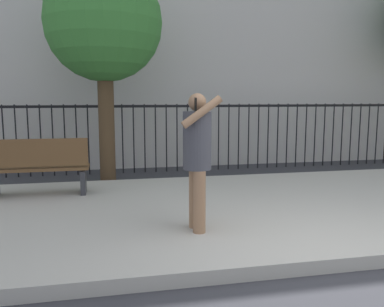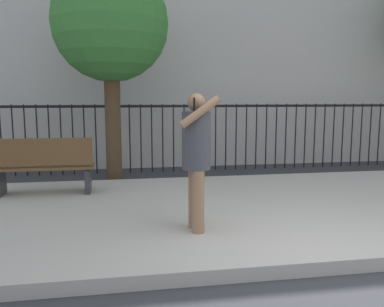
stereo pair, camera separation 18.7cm
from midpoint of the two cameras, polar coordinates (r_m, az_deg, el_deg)
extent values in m
plane|color=#333338|center=(4.41, 21.17, -15.90)|extent=(60.00, 60.00, 0.00)
cube|color=#B2ADA3|center=(6.26, 10.78, -7.66)|extent=(28.00, 4.40, 0.15)
cube|color=black|center=(9.58, 3.23, 6.78)|extent=(12.00, 0.04, 0.06)
cylinder|color=black|center=(9.73, -25.06, 1.64)|extent=(0.03, 0.03, 1.60)
cylinder|color=black|center=(9.67, -23.60, 1.68)|extent=(0.03, 0.03, 1.60)
cylinder|color=black|center=(9.61, -22.12, 1.73)|extent=(0.03, 0.03, 1.60)
cylinder|color=black|center=(9.56, -20.62, 1.77)|extent=(0.03, 0.03, 1.60)
cylinder|color=black|center=(9.51, -19.11, 1.82)|extent=(0.03, 0.03, 1.60)
cylinder|color=black|center=(9.47, -17.59, 1.86)|extent=(0.03, 0.03, 1.60)
cylinder|color=black|center=(9.44, -16.06, 1.90)|extent=(0.03, 0.03, 1.60)
cylinder|color=black|center=(9.42, -14.51, 1.94)|extent=(0.03, 0.03, 1.60)
cylinder|color=black|center=(9.40, -12.96, 1.98)|extent=(0.03, 0.03, 1.60)
cylinder|color=black|center=(9.39, -11.40, 2.02)|extent=(0.03, 0.03, 1.60)
cylinder|color=black|center=(9.38, -9.85, 2.06)|extent=(0.03, 0.03, 1.60)
cylinder|color=black|center=(9.39, -8.29, 2.10)|extent=(0.03, 0.03, 1.60)
cylinder|color=black|center=(9.40, -6.73, 2.13)|extent=(0.03, 0.03, 1.60)
cylinder|color=black|center=(9.41, -5.18, 2.16)|extent=(0.03, 0.03, 1.60)
cylinder|color=black|center=(9.44, -3.63, 2.19)|extent=(0.03, 0.03, 1.60)
cylinder|color=black|center=(9.47, -2.09, 2.22)|extent=(0.03, 0.03, 1.60)
cylinder|color=black|center=(9.50, -0.57, 2.25)|extent=(0.03, 0.03, 1.60)
cylinder|color=black|center=(9.55, 0.95, 2.27)|extent=(0.03, 0.03, 1.60)
cylinder|color=black|center=(9.60, 2.45, 2.30)|extent=(0.03, 0.03, 1.60)
cylinder|color=black|center=(9.65, 3.93, 2.32)|extent=(0.03, 0.03, 1.60)
cylinder|color=black|center=(9.72, 5.39, 2.34)|extent=(0.03, 0.03, 1.60)
cylinder|color=black|center=(9.79, 6.84, 2.36)|extent=(0.03, 0.03, 1.60)
cylinder|color=black|center=(9.86, 8.26, 2.37)|extent=(0.03, 0.03, 1.60)
cylinder|color=black|center=(9.94, 9.66, 2.39)|extent=(0.03, 0.03, 1.60)
cylinder|color=black|center=(10.03, 11.04, 2.40)|extent=(0.03, 0.03, 1.60)
cylinder|color=black|center=(10.12, 12.39, 2.41)|extent=(0.03, 0.03, 1.60)
cylinder|color=black|center=(10.22, 13.72, 2.42)|extent=(0.03, 0.03, 1.60)
cylinder|color=black|center=(10.33, 15.02, 2.43)|extent=(0.03, 0.03, 1.60)
cylinder|color=black|center=(10.44, 16.30, 2.44)|extent=(0.03, 0.03, 1.60)
cylinder|color=black|center=(10.55, 17.55, 2.45)|extent=(0.03, 0.03, 1.60)
cylinder|color=black|center=(10.67, 18.77, 2.45)|extent=(0.03, 0.03, 1.60)
cylinder|color=black|center=(10.79, 19.96, 2.45)|extent=(0.03, 0.03, 1.60)
cylinder|color=black|center=(10.92, 21.13, 2.46)|extent=(0.03, 0.03, 1.60)
cylinder|color=black|center=(11.05, 22.26, 2.46)|extent=(0.03, 0.03, 1.60)
cylinder|color=black|center=(11.19, 23.37, 2.46)|extent=(0.03, 0.03, 1.60)
cylinder|color=black|center=(11.33, 24.46, 2.46)|extent=(0.03, 0.03, 1.60)
cylinder|color=black|center=(11.48, 25.51, 2.46)|extent=(0.03, 0.03, 1.60)
cylinder|color=#936B4C|center=(4.75, 2.00, -6.90)|extent=(0.15, 0.15, 0.75)
cylinder|color=#936B4C|center=(4.94, 1.44, -6.32)|extent=(0.15, 0.15, 0.75)
cylinder|color=#3F3F47|center=(4.72, 1.75, 1.85)|extent=(0.35, 0.35, 0.68)
sphere|color=#936B4C|center=(4.69, 1.78, 7.30)|extent=(0.21, 0.21, 0.21)
cylinder|color=#936B4C|center=(4.50, 2.38, 5.95)|extent=(0.48, 0.11, 0.37)
cylinder|color=#936B4C|center=(4.92, 1.20, 1.85)|extent=(0.09, 0.09, 0.52)
cube|color=black|center=(4.53, 1.49, 7.03)|extent=(0.01, 0.07, 0.15)
cube|color=brown|center=(4.98, 1.04, 0.99)|extent=(0.17, 0.29, 0.34)
cube|color=brown|center=(7.05, -19.59, -1.85)|extent=(1.60, 0.45, 0.05)
cube|color=brown|center=(6.82, -19.97, 0.19)|extent=(1.60, 0.06, 0.44)
cube|color=#333338|center=(7.25, -24.97, -3.89)|extent=(0.08, 0.41, 0.40)
cube|color=#333338|center=(7.01, -13.84, -3.75)|extent=(0.08, 0.41, 0.40)
cylinder|color=#4C3823|center=(8.36, -10.56, 4.69)|extent=(0.32, 0.32, 2.58)
sphere|color=#387A33|center=(8.47, -10.91, 17.80)|extent=(2.32, 2.32, 2.32)
camera|label=1|loc=(0.09, -88.93, 0.15)|focal=37.43mm
camera|label=2|loc=(0.09, 91.07, -0.15)|focal=37.43mm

